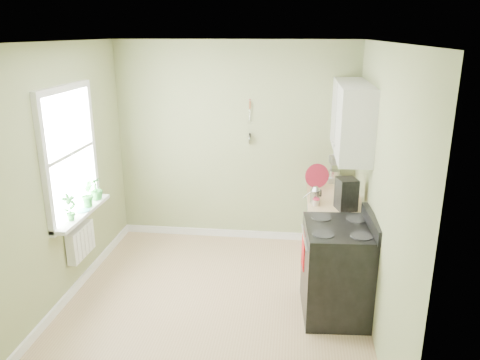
# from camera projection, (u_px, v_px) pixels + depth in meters

# --- Properties ---
(floor) EXTENTS (3.20, 3.60, 0.02)m
(floor) POSITION_uv_depth(u_px,v_px,m) (213.00, 307.00, 4.98)
(floor) COLOR tan
(floor) RESTS_ON ground
(ceiling) EXTENTS (3.20, 3.60, 0.02)m
(ceiling) POSITION_uv_depth(u_px,v_px,m) (208.00, 41.00, 4.15)
(ceiling) COLOR white
(ceiling) RESTS_ON wall_back
(wall_back) EXTENTS (3.20, 0.02, 2.70)m
(wall_back) POSITION_uv_depth(u_px,v_px,m) (235.00, 144.00, 6.28)
(wall_back) COLOR #959E6C
(wall_back) RESTS_ON floor
(wall_left) EXTENTS (0.02, 3.60, 2.70)m
(wall_left) POSITION_uv_depth(u_px,v_px,m) (55.00, 180.00, 4.75)
(wall_left) COLOR #959E6C
(wall_left) RESTS_ON floor
(wall_right) EXTENTS (0.02, 3.60, 2.70)m
(wall_right) POSITION_uv_depth(u_px,v_px,m) (380.00, 192.00, 4.38)
(wall_right) COLOR #959E6C
(wall_right) RESTS_ON floor
(base_cabinets) EXTENTS (0.60, 1.60, 0.87)m
(base_cabinets) POSITION_uv_depth(u_px,v_px,m) (333.00, 236.00, 5.64)
(base_cabinets) COLOR silver
(base_cabinets) RESTS_ON floor
(countertop) EXTENTS (0.64, 1.60, 0.04)m
(countertop) POSITION_uv_depth(u_px,v_px,m) (335.00, 201.00, 5.50)
(countertop) COLOR tan
(countertop) RESTS_ON base_cabinets
(upper_cabinets) EXTENTS (0.35, 1.40, 0.80)m
(upper_cabinets) POSITION_uv_depth(u_px,v_px,m) (351.00, 118.00, 5.29)
(upper_cabinets) COLOR silver
(upper_cabinets) RESTS_ON wall_right
(window) EXTENTS (0.06, 1.14, 1.44)m
(window) POSITION_uv_depth(u_px,v_px,m) (69.00, 154.00, 4.97)
(window) COLOR white
(window) RESTS_ON wall_left
(window_sill) EXTENTS (0.18, 1.14, 0.04)m
(window_sill) POSITION_uv_depth(u_px,v_px,m) (82.00, 213.00, 5.16)
(window_sill) COLOR white
(window_sill) RESTS_ON wall_left
(radiator) EXTENTS (0.12, 0.50, 0.35)m
(radiator) POSITION_uv_depth(u_px,v_px,m) (81.00, 242.00, 5.22)
(radiator) COLOR white
(radiator) RESTS_ON wall_left
(wall_utensils) EXTENTS (0.02, 0.14, 0.58)m
(wall_utensils) POSITION_uv_depth(u_px,v_px,m) (250.00, 129.00, 6.16)
(wall_utensils) COLOR tan
(wall_utensils) RESTS_ON wall_back
(stove) EXTENTS (0.74, 0.83, 1.09)m
(stove) POSITION_uv_depth(u_px,v_px,m) (338.00, 270.00, 4.73)
(stove) COLOR black
(stove) RESTS_ON floor
(stand_mixer) EXTENTS (0.22, 0.33, 0.37)m
(stand_mixer) POSITION_uv_depth(u_px,v_px,m) (334.00, 169.00, 6.15)
(stand_mixer) COLOR #B2B2B7
(stand_mixer) RESTS_ON countertop
(kettle) EXTENTS (0.19, 0.12, 0.20)m
(kettle) POSITION_uv_depth(u_px,v_px,m) (315.00, 195.00, 5.33)
(kettle) COLOR silver
(kettle) RESTS_ON countertop
(coffee_maker) EXTENTS (0.25, 0.27, 0.35)m
(coffee_maker) POSITION_uv_depth(u_px,v_px,m) (346.00, 195.00, 5.14)
(coffee_maker) COLOR black
(coffee_maker) RESTS_ON countertop
(red_tray) EXTENTS (0.31, 0.15, 0.31)m
(red_tray) POSITION_uv_depth(u_px,v_px,m) (317.00, 176.00, 5.86)
(red_tray) COLOR #A31E36
(red_tray) RESTS_ON countertop
(jar) EXTENTS (0.08, 0.08, 0.08)m
(jar) POSITION_uv_depth(u_px,v_px,m) (316.00, 202.00, 5.27)
(jar) COLOR #BBAA96
(jar) RESTS_ON countertop
(plant_a) EXTENTS (0.17, 0.19, 0.30)m
(plant_a) POSITION_uv_depth(u_px,v_px,m) (70.00, 207.00, 4.85)
(plant_a) COLOR #26712A
(plant_a) RESTS_ON window_sill
(plant_b) EXTENTS (0.18, 0.20, 0.29)m
(plant_b) POSITION_uv_depth(u_px,v_px,m) (87.00, 194.00, 5.25)
(plant_b) COLOR #26712A
(plant_b) RESTS_ON window_sill
(plant_c) EXTENTS (0.19, 0.19, 0.27)m
(plant_c) POSITION_uv_depth(u_px,v_px,m) (96.00, 189.00, 5.48)
(plant_c) COLOR #26712A
(plant_c) RESTS_ON window_sill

